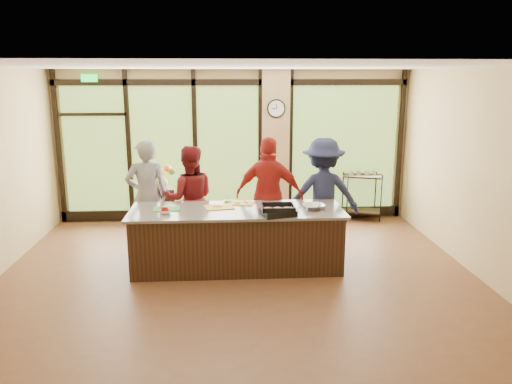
{
  "coord_description": "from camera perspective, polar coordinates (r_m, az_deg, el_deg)",
  "views": [
    {
      "loc": [
        -0.17,
        -6.93,
        2.87
      ],
      "look_at": [
        0.3,
        0.4,
        1.16
      ],
      "focal_mm": 35.0,
      "sensor_mm": 36.0,
      "label": 1
    }
  ],
  "objects": [
    {
      "name": "floor",
      "position": [
        7.5,
        -2.09,
        -9.38
      ],
      "size": [
        7.0,
        7.0,
        0.0
      ],
      "primitive_type": "plane",
      "color": "brown",
      "rests_on": "ground"
    },
    {
      "name": "ceiling",
      "position": [
        6.93,
        -2.3,
        14.18
      ],
      "size": [
        7.0,
        7.0,
        0.0
      ],
      "primitive_type": "plane",
      "rotation": [
        3.14,
        0.0,
        0.0
      ],
      "color": "white",
      "rests_on": "back_wall"
    },
    {
      "name": "back_wall",
      "position": [
        10.02,
        -2.65,
        5.26
      ],
      "size": [
        7.0,
        0.0,
        7.0
      ],
      "primitive_type": "plane",
      "rotation": [
        1.57,
        0.0,
        0.0
      ],
      "color": "tan",
      "rests_on": "floor"
    },
    {
      "name": "right_wall",
      "position": [
        7.96,
        23.9,
        2.07
      ],
      "size": [
        0.0,
        6.0,
        6.0
      ],
      "primitive_type": "plane",
      "rotation": [
        1.57,
        0.0,
        -1.57
      ],
      "color": "tan",
      "rests_on": "floor"
    },
    {
      "name": "window_wall",
      "position": [
        10.0,
        -1.7,
        4.64
      ],
      "size": [
        6.9,
        0.12,
        3.0
      ],
      "color": "tan",
      "rests_on": "floor"
    },
    {
      "name": "island_base",
      "position": [
        7.63,
        -2.18,
        -5.47
      ],
      "size": [
        3.1,
        1.0,
        0.88
      ],
      "primitive_type": "cube",
      "color": "black",
      "rests_on": "floor"
    },
    {
      "name": "countertop",
      "position": [
        7.5,
        -2.21,
        -2.13
      ],
      "size": [
        3.2,
        1.1,
        0.04
      ],
      "primitive_type": "cube",
      "color": "gray",
      "rests_on": "island_base"
    },
    {
      "name": "wall_clock",
      "position": [
        9.87,
        2.33,
        9.51
      ],
      "size": [
        0.36,
        0.04,
        0.36
      ],
      "color": "black",
      "rests_on": "window_wall"
    },
    {
      "name": "cook_left",
      "position": [
        8.37,
        -12.34,
        -0.48
      ],
      "size": [
        0.78,
        0.61,
        1.89
      ],
      "primitive_type": "imported",
      "rotation": [
        0.0,
        0.0,
        3.4
      ],
      "color": "gray",
      "rests_on": "floor"
    },
    {
      "name": "cook_midleft",
      "position": [
        8.35,
        -7.58,
        -0.76
      ],
      "size": [
        0.9,
        0.72,
        1.77
      ],
      "primitive_type": "imported",
      "rotation": [
        0.0,
        0.0,
        3.2
      ],
      "color": "maroon",
      "rests_on": "floor"
    },
    {
      "name": "cook_midright",
      "position": [
        8.18,
        1.54,
        -0.39
      ],
      "size": [
        1.21,
        0.76,
        1.92
      ],
      "primitive_type": "imported",
      "rotation": [
        0.0,
        0.0,
        2.86
      ],
      "color": "maroon",
      "rests_on": "floor"
    },
    {
      "name": "cook_right",
      "position": [
        8.36,
        7.63,
        -0.3
      ],
      "size": [
        1.25,
        0.75,
        1.89
      ],
      "primitive_type": "imported",
      "rotation": [
        0.0,
        0.0,
        3.1
      ],
      "color": "#1C203D",
      "rests_on": "floor"
    },
    {
      "name": "roasting_pan",
      "position": [
        7.16,
        2.52,
        -2.35
      ],
      "size": [
        0.55,
        0.48,
        0.08
      ],
      "primitive_type": "cube",
      "rotation": [
        0.0,
        0.0,
        0.29
      ],
      "color": "black",
      "rests_on": "countertop"
    },
    {
      "name": "mixing_bowl",
      "position": [
        7.52,
        6.65,
        -1.69
      ],
      "size": [
        0.36,
        0.36,
        0.08
      ],
      "primitive_type": "imported",
      "rotation": [
        0.0,
        0.0,
        0.15
      ],
      "color": "silver",
      "rests_on": "countertop"
    },
    {
      "name": "cutting_board_left",
      "position": [
        7.61,
        -10.18,
        -1.9
      ],
      "size": [
        0.42,
        0.33,
        0.01
      ],
      "primitive_type": "cube",
      "rotation": [
        0.0,
        0.0,
        0.08
      ],
      "color": "green",
      "rests_on": "countertop"
    },
    {
      "name": "cutting_board_center",
      "position": [
        7.6,
        -4.24,
        -1.73
      ],
      "size": [
        0.48,
        0.4,
        0.01
      ],
      "primitive_type": "cube",
      "rotation": [
        0.0,
        0.0,
        0.2
      ],
      "color": "gold",
      "rests_on": "countertop"
    },
    {
      "name": "cutting_board_right",
      "position": [
        7.83,
        -1.67,
        -1.26
      ],
      "size": [
        0.47,
        0.41,
        0.01
      ],
      "primitive_type": "cube",
      "rotation": [
        0.0,
        0.0,
        -0.3
      ],
      "color": "gold",
      "rests_on": "countertop"
    },
    {
      "name": "prep_bowl_near",
      "position": [
        7.37,
        -10.32,
        -2.24
      ],
      "size": [
        0.21,
        0.21,
        0.05
      ],
      "primitive_type": "imported",
      "rotation": [
        0.0,
        0.0,
        0.33
      ],
      "color": "white",
      "rests_on": "countertop"
    },
    {
      "name": "prep_bowl_mid",
      "position": [
        7.31,
        1.91,
        -2.2
      ],
      "size": [
        0.14,
        0.14,
        0.04
      ],
      "primitive_type": "imported",
      "rotation": [
        0.0,
        0.0,
        0.13
      ],
      "color": "white",
      "rests_on": "countertop"
    },
    {
      "name": "prep_bowl_far",
      "position": [
        7.91,
        -3.28,
        -1.05
      ],
      "size": [
        0.14,
        0.14,
        0.03
      ],
      "primitive_type": "imported",
      "rotation": [
        0.0,
        0.0,
        0.05
      ],
      "color": "white",
      "rests_on": "countertop"
    },
    {
      "name": "red_ramekin",
      "position": [
        7.36,
        -10.36,
        -2.12
      ],
      "size": [
        0.14,
        0.14,
        0.09
      ],
      "primitive_type": "imported",
      "rotation": [
        0.0,
        0.0,
        0.36
      ],
      "color": "#A91310",
      "rests_on": "countertop"
    },
    {
      "name": "flower_stand",
      "position": [
        9.45,
        -10.74,
        -2.1
      ],
      "size": [
        0.53,
        0.53,
        0.85
      ],
      "primitive_type": "cube",
      "rotation": [
        0.0,
        0.0,
        0.27
      ],
      "color": "black",
      "rests_on": "floor"
    },
    {
      "name": "flower_vase",
      "position": [
        9.31,
        -10.89,
        1.28
      ],
      "size": [
        0.3,
        0.3,
        0.29
      ],
      "primitive_type": "imported",
      "rotation": [
        0.0,
        0.0,
        -0.1
      ],
      "color": "#9C8555",
      "rests_on": "flower_stand"
    },
    {
      "name": "bar_cart",
      "position": [
        10.32,
        12.01,
        0.21
      ],
      "size": [
        0.85,
        0.65,
        1.03
      ],
      "rotation": [
        0.0,
        0.0,
        -0.34
      ],
      "color": "black",
      "rests_on": "floor"
    }
  ]
}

